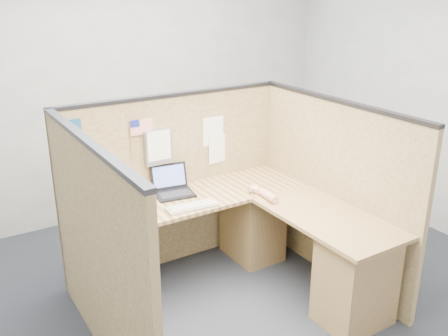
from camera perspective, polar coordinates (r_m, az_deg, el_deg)
floor at (r=3.97m, az=1.62°, el=-16.29°), size 5.00×5.00×0.00m
wall_back at (r=5.30m, az=-11.95°, el=9.29°), size 5.00×0.00×5.00m
cubicle_partitions at (r=3.90m, az=-1.74°, el=-3.94°), size 2.06×1.83×1.53m
l_desk at (r=4.04m, az=1.62°, el=-8.93°), size 1.95×1.75×0.73m
laptop at (r=4.17m, az=-6.06°, el=-2.15°), size 0.34×0.34×0.22m
keyboard at (r=3.89m, az=-3.65°, el=-4.41°), size 0.42×0.17×0.03m
mouse at (r=4.18m, az=3.45°, el=-2.53°), size 0.10×0.07×0.04m
hand_forearm at (r=4.09m, az=4.54°, el=-2.88°), size 0.10×0.34×0.07m
blue_poster at (r=3.88m, az=-17.31°, el=3.42°), size 0.19×0.01×0.26m
american_flag at (r=4.04m, az=-9.67°, el=4.47°), size 0.20×0.01×0.34m
file_holder at (r=4.13m, az=-7.55°, el=2.40°), size 0.23×0.05×0.30m
paper_left at (r=4.38m, az=-1.23°, el=4.24°), size 0.20×0.01×0.25m
paper_right at (r=4.45m, az=-0.66°, el=2.27°), size 0.21×0.03×0.26m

